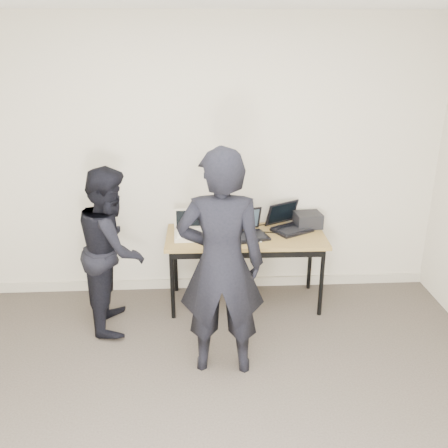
{
  "coord_description": "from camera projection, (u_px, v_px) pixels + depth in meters",
  "views": [
    {
      "loc": [
        -0.12,
        -2.44,
        2.51
      ],
      "look_at": [
        0.1,
        1.6,
        0.95
      ],
      "focal_mm": 40.0,
      "sensor_mm": 36.0,
      "label": 1
    }
  ],
  "objects": [
    {
      "name": "room",
      "position": [
        222.0,
        262.0,
        2.69
      ],
      "size": [
        4.6,
        4.6,
        2.8
      ],
      "color": "#433B33",
      "rests_on": "ground"
    },
    {
      "name": "desk",
      "position": [
        246.0,
        241.0,
        4.72
      ],
      "size": [
        1.51,
        0.67,
        0.72
      ],
      "rotation": [
        0.0,
        0.0,
        -0.02
      ],
      "color": "olive",
      "rests_on": "ground"
    },
    {
      "name": "laptop_beige",
      "position": [
        190.0,
        231.0,
        4.67
      ],
      "size": [
        0.31,
        0.3,
        0.24
      ],
      "rotation": [
        0.0,
        0.0,
        0.04
      ],
      "color": "#C1B79B",
      "rests_on": "desk"
    },
    {
      "name": "laptop_center",
      "position": [
        248.0,
        230.0,
        4.67
      ],
      "size": [
        0.39,
        0.38,
        0.25
      ],
      "rotation": [
        0.0,
        0.0,
        0.28
      ],
      "color": "black",
      "rests_on": "desk"
    },
    {
      "name": "laptop_right",
      "position": [
        288.0,
        224.0,
        4.83
      ],
      "size": [
        0.47,
        0.46,
        0.26
      ],
      "rotation": [
        0.0,
        0.0,
        0.51
      ],
      "color": "black",
      "rests_on": "desk"
    },
    {
      "name": "leather_satchel",
      "position": [
        225.0,
        215.0,
        4.86
      ],
      "size": [
        0.37,
        0.19,
        0.25
      ],
      "rotation": [
        0.0,
        0.0,
        -0.03
      ],
      "color": "brown",
      "rests_on": "desk"
    },
    {
      "name": "tissue",
      "position": [
        228.0,
        199.0,
        4.8
      ],
      "size": [
        0.14,
        0.12,
        0.08
      ],
      "primitive_type": "ellipsoid",
      "rotation": [
        0.0,
        0.0,
        -0.14
      ],
      "color": "white",
      "rests_on": "leather_satchel"
    },
    {
      "name": "equipment_box",
      "position": [
        308.0,
        220.0,
        4.88
      ],
      "size": [
        0.27,
        0.24,
        0.14
      ],
      "primitive_type": "cube",
      "rotation": [
        0.0,
        0.0,
        0.12
      ],
      "color": "black",
      "rests_on": "desk"
    },
    {
      "name": "power_brick",
      "position": [
        223.0,
        241.0,
        4.52
      ],
      "size": [
        0.09,
        0.06,
        0.03
      ],
      "primitive_type": "cube",
      "rotation": [
        0.0,
        0.0,
        -0.07
      ],
      "color": "black",
      "rests_on": "desk"
    },
    {
      "name": "cables",
      "position": [
        251.0,
        235.0,
        4.71
      ],
      "size": [
        1.14,
        0.5,
        0.01
      ],
      "rotation": [
        0.0,
        0.0,
        0.15
      ],
      "color": "black",
      "rests_on": "desk"
    },
    {
      "name": "person_typist",
      "position": [
        221.0,
        265.0,
        3.7
      ],
      "size": [
        0.68,
        0.47,
        1.79
      ],
      "primitive_type": "imported",
      "rotation": [
        0.0,
        0.0,
        3.08
      ],
      "color": "black",
      "rests_on": "ground"
    },
    {
      "name": "person_observer",
      "position": [
        112.0,
        249.0,
        4.37
      ],
      "size": [
        0.61,
        0.75,
        1.47
      ],
      "primitive_type": "imported",
      "rotation": [
        0.0,
        0.0,
        1.64
      ],
      "color": "black",
      "rests_on": "ground"
    },
    {
      "name": "baseboard",
      "position": [
        211.0,
        283.0,
        5.24
      ],
      "size": [
        4.5,
        0.03,
        0.1
      ],
      "primitive_type": "cube",
      "color": "#B1A893",
      "rests_on": "ground"
    }
  ]
}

